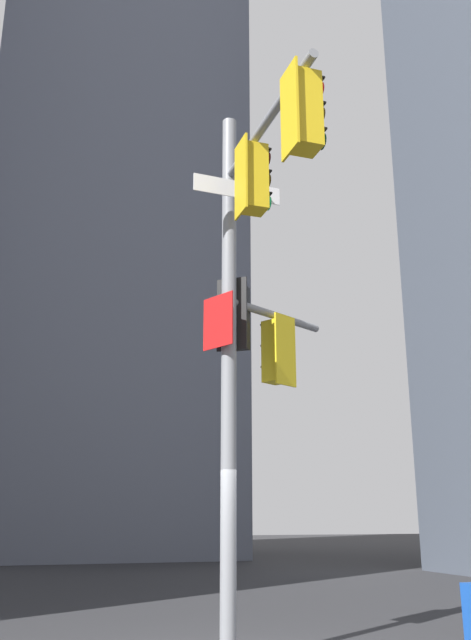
{
  "coord_description": "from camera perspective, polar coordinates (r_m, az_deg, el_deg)",
  "views": [
    {
      "loc": [
        -2.78,
        -9.31,
        1.87
      ],
      "look_at": [
        0.15,
        0.16,
        4.75
      ],
      "focal_mm": 37.98,
      "sensor_mm": 36.0,
      "label": 1
    }
  ],
  "objects": [
    {
      "name": "signal_pole_assembly",
      "position": [
        9.81,
        1.25,
        1.82
      ],
      "size": [
        2.61,
        4.28,
        8.08
      ],
      "color": "gray",
      "rests_on": "ground"
    },
    {
      "name": "building_mid_block",
      "position": [
        41.38,
        -10.22,
        13.18
      ],
      "size": [
        12.64,
        12.64,
        44.0
      ],
      "primitive_type": "cube",
      "color": "slate",
      "rests_on": "ground"
    }
  ]
}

